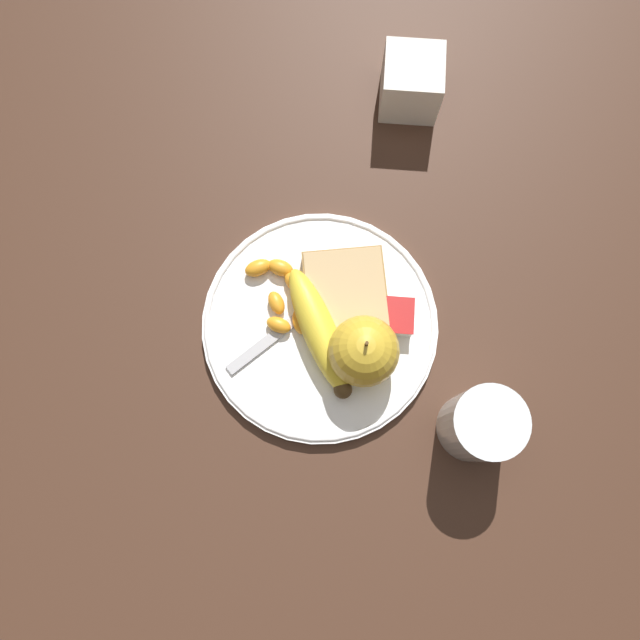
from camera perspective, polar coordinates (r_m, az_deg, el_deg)
ground_plane at (r=0.72m, az=0.00°, el=-0.57°), size 3.00×3.00×0.00m
plate at (r=0.71m, az=0.00°, el=-0.44°), size 0.27×0.27×0.01m
juice_glass at (r=0.68m, az=14.41°, el=-9.28°), size 0.08×0.08×0.09m
apple at (r=0.66m, az=4.01°, el=-2.87°), size 0.08×0.08×0.09m
banana at (r=0.69m, az=-0.12°, el=-1.16°), size 0.15×0.10×0.04m
bread_slice at (r=0.71m, az=2.34°, el=2.64°), size 0.11×0.11×0.02m
fork at (r=0.71m, az=-1.53°, el=0.60°), size 0.14×0.14×0.00m
jam_packet at (r=0.70m, az=7.12°, el=0.27°), size 0.04×0.03×0.02m
orange_segment_0 at (r=0.70m, az=-1.80°, el=-0.22°), size 0.03×0.03×0.02m
orange_segment_1 at (r=0.70m, az=-3.80°, el=-0.45°), size 0.02×0.03×0.02m
orange_segment_2 at (r=0.72m, az=-3.64°, el=4.79°), size 0.03×0.03×0.02m
orange_segment_3 at (r=0.71m, az=-0.67°, el=3.24°), size 0.03×0.03×0.02m
orange_segment_4 at (r=0.71m, az=-2.31°, el=3.40°), size 0.03×0.03×0.02m
orange_segment_5 at (r=0.71m, az=-4.01°, el=1.58°), size 0.03×0.03×0.02m
orange_segment_6 at (r=0.72m, az=-5.70°, el=4.77°), size 0.03×0.04×0.02m
condiment_caddy at (r=0.81m, az=8.32°, el=20.66°), size 0.07×0.07×0.07m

